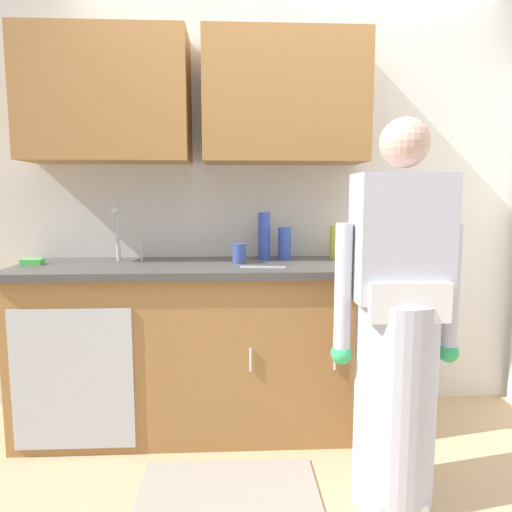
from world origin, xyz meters
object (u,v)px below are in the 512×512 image
bottle_cleaner_spray (284,243)px  person_at_sink (397,345)px  bottle_water_tall (264,236)px  knife_on_counter (263,267)px  cup_by_sink (239,253)px  sink (120,267)px  sponge (32,262)px  bottle_water_short (336,242)px

bottle_cleaner_spray → person_at_sink: bearing=-66.3°
bottle_water_tall → bottle_cleaner_spray: bottle_water_tall is taller
bottle_water_tall → knife_on_counter: size_ratio=1.15×
person_at_sink → bottle_water_tall: bearing=119.7°
cup_by_sink → knife_on_counter: bearing=-54.2°
sink → sponge: 0.48m
bottle_cleaner_spray → cup_by_sink: bottle_cleaner_spray is taller
sink → sponge: (-0.47, 0.01, 0.03)m
bottle_water_short → sponge: 1.72m
bottle_water_short → knife_on_counter: size_ratio=0.83×
person_at_sink → bottle_water_tall: (-0.50, 0.88, 0.39)m
sink → bottle_water_short: size_ratio=2.50×
bottle_water_tall → sponge: (-1.28, -0.15, -0.12)m
sink → bottle_cleaner_spray: (0.93, 0.16, 0.11)m
sink → cup_by_sink: size_ratio=4.56×
bottle_water_short → bottle_cleaner_spray: bottle_water_short is taller
cup_by_sink → sink: bearing=-179.7°
person_at_sink → cup_by_sink: 1.01m
person_at_sink → sponge: bearing=157.9°
bottle_cleaner_spray → cup_by_sink: bearing=-150.5°
bottle_water_tall → sponge: bearing=-173.2°
knife_on_counter → sponge: sponge is taller
sponge → bottle_water_tall: bearing=6.8°
bottle_water_short → sponge: (-1.71, -0.16, -0.08)m
sink → bottle_cleaner_spray: bearing=9.5°
sink → knife_on_counter: bearing=-11.8°
person_at_sink → bottle_water_tall: 1.08m
knife_on_counter → bottle_water_short: bearing=43.2°
bottle_water_tall → sponge: 1.30m
person_at_sink → sponge: person_at_sink is taller
sponge → knife_on_counter: bearing=-8.0°
sink → sponge: size_ratio=4.55×
person_at_sink → sponge: size_ratio=14.73×
bottle_water_short → bottle_cleaner_spray: 0.31m
bottle_cleaner_spray → knife_on_counter: bearing=-115.1°
sink → bottle_water_tall: size_ratio=1.81×
sink → knife_on_counter: (0.78, -0.16, 0.02)m
person_at_sink → bottle_water_short: (-0.07, 0.88, 0.35)m
sponge → cup_by_sink: bearing=-0.5°
person_at_sink → bottle_cleaner_spray: (-0.38, 0.87, 0.34)m
bottle_water_short → bottle_cleaner_spray: size_ratio=1.06×
bottle_water_short → cup_by_sink: bearing=-164.0°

